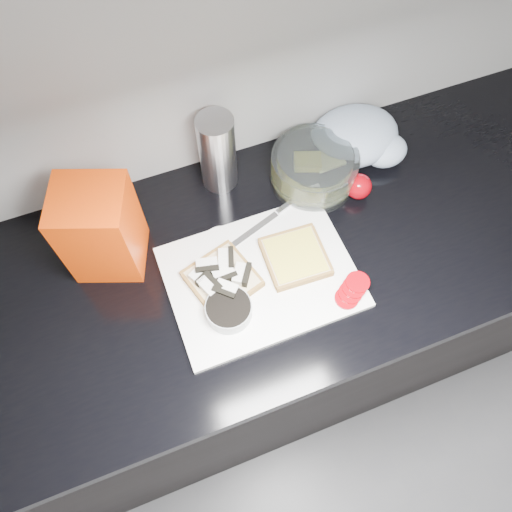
{
  "coord_description": "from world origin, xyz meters",
  "views": [
    {
      "loc": [
        -0.32,
        0.71,
        1.88
      ],
      "look_at": [
        -0.14,
        1.18,
        0.95
      ],
      "focal_mm": 35.0,
      "sensor_mm": 36.0,
      "label": 1
    }
  ],
  "objects": [
    {
      "name": "base_cabinet",
      "position": [
        0.0,
        1.2,
        0.43
      ],
      "size": [
        3.5,
        0.6,
        0.86
      ],
      "primitive_type": "cube",
      "color": "black",
      "rests_on": "ground"
    },
    {
      "name": "whole_tomatoes",
      "position": [
        0.15,
        1.27,
        0.93
      ],
      "size": [
        0.06,
        0.06,
        0.06
      ],
      "rotation": [
        0.0,
        0.0,
        0.41
      ],
      "color": "#92030B",
      "rests_on": "countertop"
    },
    {
      "name": "bread_right",
      "position": [
        -0.06,
        1.16,
        0.92
      ],
      "size": [
        0.14,
        0.14,
        0.02
      ],
      "rotation": [
        0.0,
        0.0,
        -0.05
      ],
      "color": "beige",
      "rests_on": "cutting_board"
    },
    {
      "name": "seed_tub",
      "position": [
        -0.23,
        1.09,
        0.93
      ],
      "size": [
        0.1,
        0.1,
        0.05
      ],
      "color": "#A6ABAB",
      "rests_on": "countertop"
    },
    {
      "name": "bread_left",
      "position": [
        -0.22,
        1.17,
        0.93
      ],
      "size": [
        0.17,
        0.17,
        0.04
      ],
      "rotation": [
        0.0,
        0.0,
        0.29
      ],
      "color": "beige",
      "rests_on": "cutting_board"
    },
    {
      "name": "countertop",
      "position": [
        0.0,
        1.2,
        0.88
      ],
      "size": [
        3.5,
        0.64,
        0.04
      ],
      "primitive_type": "cube",
      "color": "black",
      "rests_on": "base_cabinet"
    },
    {
      "name": "steel_canister",
      "position": [
        -0.14,
        1.43,
        1.0
      ],
      "size": [
        0.08,
        0.08,
        0.2
      ],
      "primitive_type": "cylinder",
      "color": "#AFAFB4",
      "rests_on": "countertop"
    },
    {
      "name": "bread_bag",
      "position": [
        -0.43,
        1.32,
        1.01
      ],
      "size": [
        0.18,
        0.17,
        0.22
      ],
      "primitive_type": "cube",
      "rotation": [
        0.0,
        0.0,
        -0.36
      ],
      "color": "#F72804",
      "rests_on": "countertop"
    },
    {
      "name": "knife",
      "position": [
        -0.06,
        1.28,
        0.91
      ],
      "size": [
        0.18,
        0.07,
        0.01
      ],
      "rotation": [
        0.0,
        0.0,
        0.33
      ],
      "color": "silver",
      "rests_on": "cutting_board"
    },
    {
      "name": "glass_bowl",
      "position": [
        0.07,
        1.35,
        0.94
      ],
      "size": [
        0.2,
        0.2,
        0.09
      ],
      "rotation": [
        0.0,
        0.0,
        -0.36
      ],
      "color": "silver",
      "rests_on": "countertop"
    },
    {
      "name": "grocery_bag",
      "position": [
        0.21,
        1.39,
        0.95
      ],
      "size": [
        0.24,
        0.21,
        0.1
      ],
      "rotation": [
        0.0,
        0.0,
        0.07
      ],
      "color": "silver",
      "rests_on": "countertop"
    },
    {
      "name": "tomato_slices",
      "position": [
        0.02,
        1.04,
        0.92
      ],
      "size": [
        0.09,
        0.08,
        0.02
      ],
      "rotation": [
        0.0,
        0.0,
        0.09
      ],
      "color": "#92030B",
      "rests_on": "cutting_board"
    },
    {
      "name": "cutting_board",
      "position": [
        -0.14,
        1.15,
        0.91
      ],
      "size": [
        0.4,
        0.3,
        0.01
      ],
      "primitive_type": "cube",
      "color": "white",
      "rests_on": "countertop"
    },
    {
      "name": "tub_lid",
      "position": [
        -0.19,
        1.26,
        0.9
      ],
      "size": [
        0.09,
        0.09,
        0.01
      ],
      "primitive_type": "cylinder",
      "rotation": [
        0.0,
        0.0,
        0.05
      ],
      "color": "white",
      "rests_on": "countertop"
    }
  ]
}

